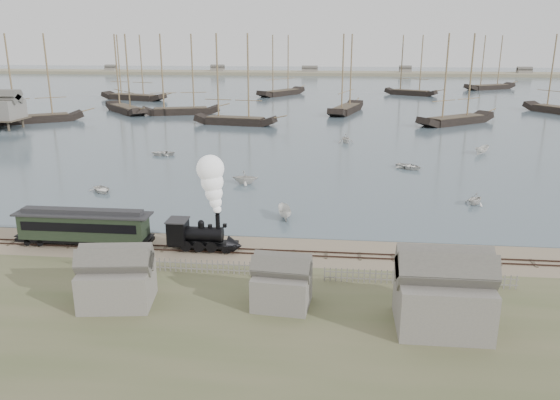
# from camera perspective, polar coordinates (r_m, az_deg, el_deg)

# --- Properties ---
(ground) EXTENTS (600.00, 600.00, 0.00)m
(ground) POSITION_cam_1_polar(r_m,az_deg,el_deg) (51.78, -0.66, -4.72)
(ground) COLOR gray
(ground) RESTS_ON ground
(harbor_water) EXTENTS (600.00, 336.00, 0.06)m
(harbor_water) POSITION_cam_1_polar(r_m,az_deg,el_deg) (218.80, 4.64, 11.58)
(harbor_water) COLOR #42555F
(harbor_water) RESTS_ON ground
(rail_track) EXTENTS (120.00, 1.80, 0.16)m
(rail_track) POSITION_cam_1_polar(r_m,az_deg,el_deg) (49.92, -0.93, -5.51)
(rail_track) COLOR #39271F
(rail_track) RESTS_ON ground
(picket_fence_west) EXTENTS (19.00, 0.10, 1.20)m
(picket_fence_west) POSITION_cam_1_polar(r_m,az_deg,el_deg) (46.64, -9.70, -7.46)
(picket_fence_west) COLOR slate
(picket_fence_west) RESTS_ON ground
(picket_fence_east) EXTENTS (15.00, 0.10, 1.20)m
(picket_fence_east) POSITION_cam_1_polar(r_m,az_deg,el_deg) (45.09, 14.35, -8.63)
(picket_fence_east) COLOR slate
(picket_fence_east) RESTS_ON ground
(shed_left) EXTENTS (5.00, 4.00, 4.10)m
(shed_left) POSITION_cam_1_polar(r_m,az_deg,el_deg) (42.64, -16.49, -10.33)
(shed_left) COLOR slate
(shed_left) RESTS_ON ground
(shed_mid) EXTENTS (4.00, 3.50, 3.60)m
(shed_mid) POSITION_cam_1_polar(r_m,az_deg,el_deg) (40.70, 0.19, -10.94)
(shed_mid) COLOR slate
(shed_mid) RESTS_ON ground
(shed_right) EXTENTS (6.00, 5.00, 5.10)m
(shed_right) POSITION_cam_1_polar(r_m,az_deg,el_deg) (39.46, 16.38, -12.62)
(shed_right) COLOR slate
(shed_right) RESTS_ON ground
(far_spit) EXTENTS (500.00, 20.00, 1.80)m
(far_spit) POSITION_cam_1_polar(r_m,az_deg,el_deg) (298.56, 5.08, 12.88)
(far_spit) COLOR tan
(far_spit) RESTS_ON ground
(locomotive) EXTENTS (6.86, 2.56, 8.55)m
(locomotive) POSITION_cam_1_polar(r_m,az_deg,el_deg) (49.54, -7.33, -1.00)
(locomotive) COLOR black
(locomotive) RESTS_ON ground
(passenger_coach) EXTENTS (12.83, 2.47, 3.12)m
(passenger_coach) POSITION_cam_1_polar(r_m,az_deg,el_deg) (54.17, -19.82, -2.54)
(passenger_coach) COLOR black
(passenger_coach) RESTS_ON ground
(beached_dinghy) EXTENTS (4.12, 4.27, 0.72)m
(beached_dinghy) POSITION_cam_1_polar(r_m,az_deg,el_deg) (53.51, -8.07, -3.77)
(beached_dinghy) COLOR silver
(beached_dinghy) RESTS_ON ground
(rowboat_0) EXTENTS (4.33, 4.33, 0.74)m
(rowboat_0) POSITION_cam_1_polar(r_m,az_deg,el_deg) (72.58, -18.12, 1.06)
(rowboat_0) COLOR silver
(rowboat_0) RESTS_ON harbor_water
(rowboat_1) EXTENTS (3.04, 3.49, 1.81)m
(rowboat_1) POSITION_cam_1_polar(r_m,az_deg,el_deg) (73.05, -3.65, 2.39)
(rowboat_1) COLOR silver
(rowboat_1) RESTS_ON harbor_water
(rowboat_2) EXTENTS (3.61, 2.06, 1.32)m
(rowboat_2) POSITION_cam_1_polar(r_m,az_deg,el_deg) (58.92, 0.46, -1.31)
(rowboat_2) COLOR silver
(rowboat_2) RESTS_ON harbor_water
(rowboat_3) EXTENTS (4.80, 5.02, 0.85)m
(rowboat_3) POSITION_cam_1_polar(r_m,az_deg,el_deg) (83.72, 13.32, 3.47)
(rowboat_3) COLOR silver
(rowboat_3) RESTS_ON harbor_water
(rowboat_4) EXTENTS (3.49, 3.49, 1.39)m
(rowboat_4) POSITION_cam_1_polar(r_m,az_deg,el_deg) (67.75, 19.71, 0.12)
(rowboat_4) COLOR silver
(rowboat_4) RESTS_ON harbor_water
(rowboat_5) EXTENTS (3.45, 3.39, 1.36)m
(rowboat_5) POSITION_cam_1_polar(r_m,az_deg,el_deg) (98.37, 20.35, 4.94)
(rowboat_5) COLOR silver
(rowboat_5) RESTS_ON harbor_water
(rowboat_6) EXTENTS (2.80, 3.88, 0.80)m
(rowboat_6) POSITION_cam_1_polar(r_m,az_deg,el_deg) (93.19, -12.17, 4.84)
(rowboat_6) COLOR silver
(rowboat_6) RESTS_ON harbor_water
(rowboat_7) EXTENTS (3.92, 3.60, 1.74)m
(rowboat_7) POSITION_cam_1_polar(r_m,az_deg,el_deg) (102.81, 6.89, 6.43)
(rowboat_7) COLOR silver
(rowboat_7) RESTS_ON harbor_water
(schooner_0) EXTENTS (19.54, 15.44, 20.00)m
(schooner_0) POSITION_cam_1_polar(r_m,az_deg,el_deg) (138.68, -24.54, 11.49)
(schooner_0) COLOR black
(schooner_0) RESTS_ON harbor_water
(schooner_1) EXTENTS (20.02, 10.15, 20.00)m
(schooner_1) POSITION_cam_1_polar(r_m,az_deg,el_deg) (142.57, -10.51, 12.77)
(schooner_1) COLOR black
(schooner_1) RESTS_ON harbor_water
(schooner_2) EXTENTS (19.21, 7.42, 20.00)m
(schooner_2) POSITION_cam_1_polar(r_m,az_deg,el_deg) (123.57, -4.80, 12.44)
(schooner_2) COLOR black
(schooner_2) RESTS_ON harbor_water
(schooner_3) EXTENTS (10.44, 21.80, 20.00)m
(schooner_3) POSITION_cam_1_polar(r_m,az_deg,el_deg) (144.95, 7.05, 12.98)
(schooner_3) COLOR black
(schooner_3) RESTS_ON harbor_water
(schooner_4) EXTENTS (19.90, 17.21, 20.00)m
(schooner_4) POSITION_cam_1_polar(r_m,az_deg,el_deg) (130.52, 18.25, 11.91)
(schooner_4) COLOR black
(schooner_4) RESTS_ON harbor_water
(schooner_6) EXTENTS (22.89, 11.59, 20.00)m
(schooner_6) POSITION_cam_1_polar(r_m,az_deg,el_deg) (180.83, -15.27, 13.22)
(schooner_6) COLOR black
(schooner_6) RESTS_ON harbor_water
(schooner_7) EXTENTS (15.76, 20.96, 20.00)m
(schooner_7) POSITION_cam_1_polar(r_m,az_deg,el_deg) (189.07, 0.14, 13.91)
(schooner_7) COLOR black
(schooner_7) RESTS_ON harbor_water
(schooner_8) EXTENTS (17.65, 12.36, 20.00)m
(schooner_8) POSITION_cam_1_polar(r_m,az_deg,el_deg) (194.60, 13.66, 13.53)
(schooner_8) COLOR black
(schooner_8) RESTS_ON harbor_water
(schooner_9) EXTENTS (21.69, 15.97, 20.00)m
(schooner_9) POSITION_cam_1_polar(r_m,az_deg,el_deg) (226.14, 21.30, 13.25)
(schooner_9) COLOR black
(schooner_9) RESTS_ON harbor_water
(schooner_10) EXTENTS (17.00, 18.43, 20.00)m
(schooner_10) POSITION_cam_1_polar(r_m,az_deg,el_deg) (149.57, -16.10, 12.58)
(schooner_10) COLOR black
(schooner_10) RESTS_ON harbor_water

